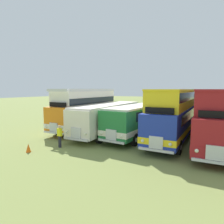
# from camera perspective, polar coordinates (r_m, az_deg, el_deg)

# --- Properties ---
(ground_plane) EXTENTS (200.00, 200.00, 0.00)m
(ground_plane) POSITION_cam_1_polar(r_m,az_deg,el_deg) (18.11, 27.03, -8.56)
(ground_plane) COLOR olive
(bus_first_in_row) EXTENTS (2.84, 9.87, 4.52)m
(bus_first_in_row) POSITION_cam_1_polar(r_m,az_deg,el_deg) (22.32, -7.56, 0.97)
(bus_first_in_row) COLOR orange
(bus_first_in_row) RESTS_ON ground
(bus_second_in_row) EXTENTS (2.95, 11.12, 2.99)m
(bus_second_in_row) POSITION_cam_1_polar(r_m,az_deg,el_deg) (20.36, -0.84, -1.20)
(bus_second_in_row) COLOR silver
(bus_second_in_row) RESTS_ON ground
(bus_third_in_row) EXTENTS (3.11, 10.62, 2.99)m
(bus_third_in_row) POSITION_cam_1_polar(r_m,az_deg,el_deg) (19.46, 8.17, -1.63)
(bus_third_in_row) COLOR #237538
(bus_third_in_row) RESTS_ON ground
(bus_fourth_in_row) EXTENTS (2.75, 10.26, 4.49)m
(bus_fourth_in_row) POSITION_cam_1_polar(r_m,az_deg,el_deg) (17.92, 17.13, -0.24)
(bus_fourth_in_row) COLOR #1E339E
(bus_fourth_in_row) RESTS_ON ground
(bus_fifth_in_row) EXTENTS (3.06, 11.32, 4.49)m
(bus_fifth_in_row) POSITION_cam_1_polar(r_m,az_deg,el_deg) (17.51, 27.41, -0.82)
(bus_fifth_in_row) COLOR maroon
(bus_fifth_in_row) RESTS_ON ground
(cone_near_end) EXTENTS (0.36, 0.36, 0.61)m
(cone_near_end) POSITION_cam_1_polar(r_m,az_deg,el_deg) (15.71, -22.78, -9.44)
(cone_near_end) COLOR orange
(cone_near_end) RESTS_ON ground
(marshal_person) EXTENTS (0.36, 0.24, 1.73)m
(marshal_person) POSITION_cam_1_polar(r_m,az_deg,el_deg) (16.04, -14.72, -6.68)
(marshal_person) COLOR #23232D
(marshal_person) RESTS_ON ground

